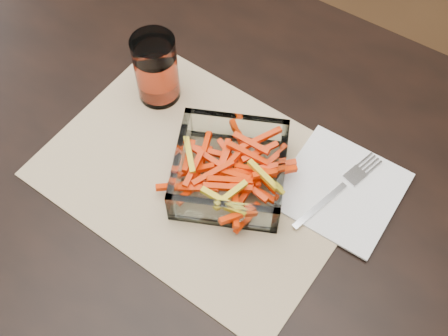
{
  "coord_description": "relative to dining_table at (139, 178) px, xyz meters",
  "views": [
    {
      "loc": [
        0.38,
        -0.32,
        1.48
      ],
      "look_at": [
        0.15,
        0.03,
        0.78
      ],
      "focal_mm": 45.0,
      "sensor_mm": 36.0,
      "label": 1
    }
  ],
  "objects": [
    {
      "name": "dining_table",
      "position": [
        0.0,
        0.0,
        0.0
      ],
      "size": [
        1.6,
        0.9,
        0.75
      ],
      "color": "black",
      "rests_on": "ground"
    },
    {
      "name": "placemat",
      "position": [
        0.11,
        0.02,
        0.09
      ],
      "size": [
        0.47,
        0.35,
        0.0
      ],
      "primitive_type": "cube",
      "rotation": [
        0.0,
        0.0,
        -0.05
      ],
      "color": "tan",
      "rests_on": "dining_table"
    },
    {
      "name": "glass_bowl",
      "position": [
        0.16,
        0.04,
        0.12
      ],
      "size": [
        0.21,
        0.21,
        0.06
      ],
      "rotation": [
        0.0,
        0.0,
        0.43
      ],
      "color": "white",
      "rests_on": "placemat"
    },
    {
      "name": "tumbler",
      "position": [
        -0.03,
        0.11,
        0.15
      ],
      "size": [
        0.07,
        0.07,
        0.12
      ],
      "color": "white",
      "rests_on": "placemat"
    },
    {
      "name": "napkin",
      "position": [
        0.3,
        0.11,
        0.09
      ],
      "size": [
        0.16,
        0.16,
        0.0
      ],
      "primitive_type": "cube",
      "rotation": [
        0.0,
        0.0,
        -0.01
      ],
      "color": "white",
      "rests_on": "placemat"
    },
    {
      "name": "fork",
      "position": [
        0.3,
        0.11,
        0.1
      ],
      "size": [
        0.06,
        0.18,
        0.0
      ],
      "rotation": [
        0.0,
        0.0,
        -0.27
      ],
      "color": "silver",
      "rests_on": "napkin"
    }
  ]
}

